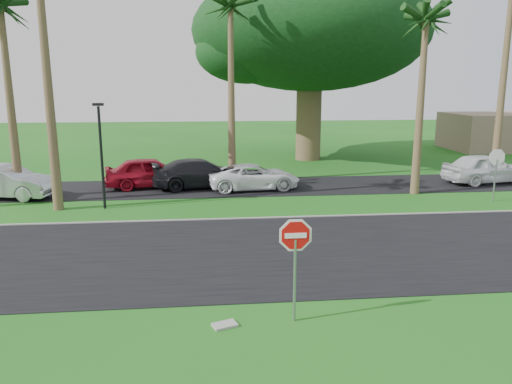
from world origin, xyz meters
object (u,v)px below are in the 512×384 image
at_px(car_dark, 201,174).
at_px(car_minivan, 254,177).
at_px(car_silver, 5,182).
at_px(stop_sign_near, 295,249).
at_px(stop_sign_far, 496,164).
at_px(car_pickup, 486,169).
at_px(car_red, 151,172).

bearing_deg(car_dark, car_minivan, -117.35).
height_order(car_silver, car_minivan, car_silver).
height_order(stop_sign_near, stop_sign_far, same).
xyz_separation_m(stop_sign_far, car_dark, (-13.74, 4.60, -1.02)).
relative_size(car_silver, car_dark, 0.92).
bearing_deg(stop_sign_near, stop_sign_far, 43.73).
height_order(car_dark, car_minivan, car_dark).
bearing_deg(car_silver, car_minivan, -73.70).
bearing_deg(car_silver, stop_sign_far, -84.95).
distance_m(stop_sign_near, car_minivan, 14.88).
xyz_separation_m(stop_sign_far, car_minivan, (-10.98, 3.83, -1.11)).
xyz_separation_m(car_silver, car_pickup, (25.17, 1.18, 0.03)).
relative_size(stop_sign_far, car_red, 0.55).
distance_m(stop_sign_far, car_red, 17.16).
distance_m(car_silver, car_red, 6.99).
xyz_separation_m(stop_sign_near, car_minivan, (0.52, 14.83, -1.11)).
distance_m(car_minivan, car_pickup, 13.01).
height_order(car_silver, car_dark, car_silver).
bearing_deg(car_silver, car_red, -61.72).
bearing_deg(car_pickup, car_silver, 84.12).
distance_m(stop_sign_near, car_red, 16.69).
bearing_deg(car_dark, car_red, 71.46).
relative_size(stop_sign_far, car_pickup, 0.54).
relative_size(stop_sign_near, car_minivan, 0.55).
height_order(car_red, car_dark, car_red).
distance_m(stop_sign_near, car_silver, 18.24).
distance_m(car_silver, car_pickup, 25.19).
xyz_separation_m(stop_sign_near, car_pickup, (13.53, 15.19, -0.95)).
relative_size(car_red, car_dark, 0.91).
xyz_separation_m(stop_sign_far, car_silver, (-23.14, 3.01, -0.98)).
relative_size(car_dark, car_pickup, 1.08).
bearing_deg(car_minivan, car_dark, 69.10).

